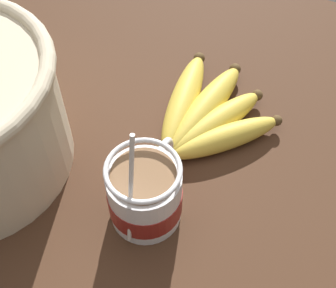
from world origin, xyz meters
TOP-DOWN VIEW (x-y plane):
  - table at (0.00, 0.00)cm, footprint 95.18×95.18cm
  - coffee_mug at (-4.14, 1.28)cm, footprint 12.88×8.85cm
  - banana_bunch at (12.10, -0.30)cm, footprint 21.20×17.41cm

SIDE VIEW (x-z plane):
  - table at x=0.00cm, z-range 0.00..3.55cm
  - banana_bunch at x=12.10cm, z-range 3.32..7.53cm
  - coffee_mug at x=-4.14cm, z-range -0.91..16.71cm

